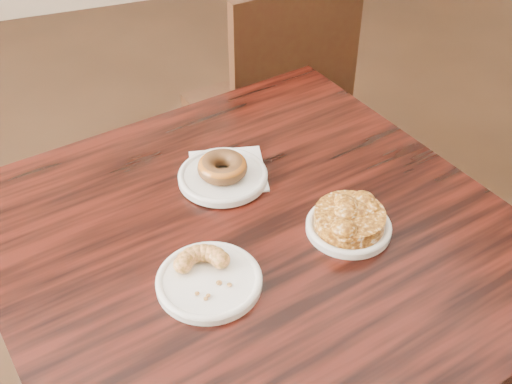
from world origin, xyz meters
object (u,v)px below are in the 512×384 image
object	(u,v)px
chair_far	(263,112)
glazed_donut	(222,167)
cafe_table	(256,364)
apple_fritter	(350,216)
cruller_fragment	(208,273)

from	to	relation	value
chair_far	glazed_donut	world-z (taller)	chair_far
chair_far	cafe_table	bearing A→B (deg)	59.25
apple_fritter	chair_far	bearing A→B (deg)	79.44
chair_far	cruller_fragment	size ratio (longest dim) A/B	8.57
cafe_table	chair_far	world-z (taller)	chair_far
glazed_donut	apple_fritter	size ratio (longest dim) A/B	0.57
apple_fritter	cruller_fragment	bearing A→B (deg)	-171.56
cafe_table	chair_far	bearing A→B (deg)	55.62
cafe_table	cruller_fragment	bearing A→B (deg)	-155.61
cafe_table	cruller_fragment	distance (m)	0.42
cafe_table	chair_far	size ratio (longest dim) A/B	0.95
chair_far	cruller_fragment	xyz separation A→B (m)	(-0.42, -0.88, 0.33)
cafe_table	chair_far	distance (m)	0.86
cafe_table	chair_far	xyz separation A→B (m)	(0.31, 0.80, 0.08)
cafe_table	apple_fritter	size ratio (longest dim) A/B	5.25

